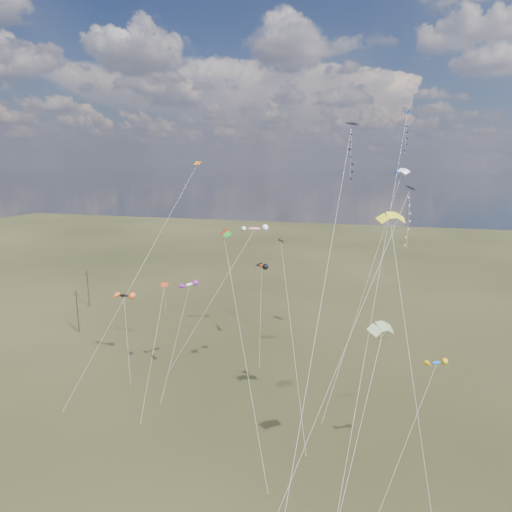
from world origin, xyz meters
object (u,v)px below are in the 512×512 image
(diamond_black_high, at_px, (347,172))
(parafoil_yellow, at_px, (392,216))
(novelty_black_orange, at_px, (124,296))
(utility_pole_far, at_px, (88,288))
(utility_pole_near, at_px, (77,311))

(diamond_black_high, bearing_deg, parafoil_yellow, -8.56)
(diamond_black_high, height_order, novelty_black_orange, diamond_black_high)
(utility_pole_far, xyz_separation_m, diamond_black_high, (58.17, -35.33, 25.91))
(novelty_black_orange, bearing_deg, diamond_black_high, -19.65)
(utility_pole_near, distance_m, novelty_black_orange, 19.67)
(utility_pole_far, height_order, novelty_black_orange, novelty_black_orange)
(diamond_black_high, xyz_separation_m, novelty_black_orange, (-34.16, 12.19, -19.06))
(utility_pole_near, bearing_deg, utility_pole_far, 119.74)
(utility_pole_near, distance_m, diamond_black_high, 60.36)
(utility_pole_far, xyz_separation_m, parafoil_yellow, (62.70, -36.01, 21.77))
(utility_pole_near, relative_size, parafoil_yellow, 0.30)
(parafoil_yellow, relative_size, novelty_black_orange, 2.31)
(parafoil_yellow, bearing_deg, diamond_black_high, 171.44)
(diamond_black_high, height_order, parafoil_yellow, diamond_black_high)
(utility_pole_near, bearing_deg, novelty_black_orange, -29.70)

